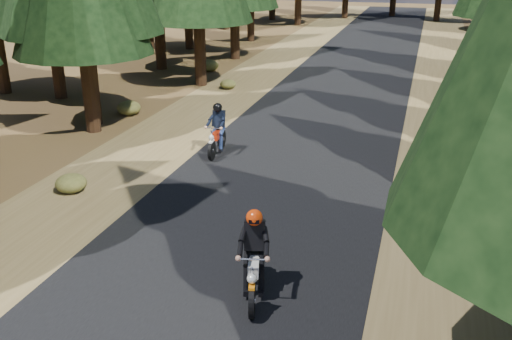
{
  "coord_description": "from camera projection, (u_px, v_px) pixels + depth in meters",
  "views": [
    {
      "loc": [
        3.53,
        -10.32,
        5.9
      ],
      "look_at": [
        0.0,
        1.5,
        1.1
      ],
      "focal_mm": 40.0,
      "sensor_mm": 36.0,
      "label": 1
    }
  ],
  "objects": [
    {
      "name": "understory_shrubs",
      "position": [
        325.0,
        138.0,
        18.15
      ],
      "size": [
        15.76,
        28.64,
        0.62
      ],
      "color": "#474C1E",
      "rests_on": "ground"
    },
    {
      "name": "shoulder_r",
      "position": [
        454.0,
        180.0,
        15.53
      ],
      "size": [
        3.2,
        100.0,
        0.01
      ],
      "primitive_type": "cube",
      "color": "brown",
      "rests_on": "ground"
    },
    {
      "name": "rider_follow",
      "position": [
        217.0,
        138.0,
        17.35
      ],
      "size": [
        0.65,
        1.79,
        1.56
      ],
      "rotation": [
        0.0,
        0.0,
        3.21
      ],
      "color": "#A2210A",
      "rests_on": "road"
    },
    {
      "name": "road",
      "position": [
        290.0,
        163.0,
        16.76
      ],
      "size": [
        6.0,
        100.0,
        0.01
      ],
      "primitive_type": "cube",
      "color": "black",
      "rests_on": "ground"
    },
    {
      "name": "shoulder_l",
      "position": [
        148.0,
        149.0,
        17.98
      ],
      "size": [
        3.2,
        100.0,
        0.01
      ],
      "primitive_type": "cube",
      "color": "brown",
      "rests_on": "ground"
    },
    {
      "name": "ground",
      "position": [
        236.0,
        242.0,
        12.29
      ],
      "size": [
        120.0,
        120.0,
        0.0
      ],
      "primitive_type": "plane",
      "color": "#4D3A1B",
      "rests_on": "ground"
    },
    {
      "name": "rider_lead",
      "position": [
        254.0,
        270.0,
        10.15
      ],
      "size": [
        0.98,
        1.93,
        1.65
      ],
      "rotation": [
        0.0,
        0.0,
        3.38
      ],
      "color": "beige",
      "rests_on": "road"
    }
  ]
}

